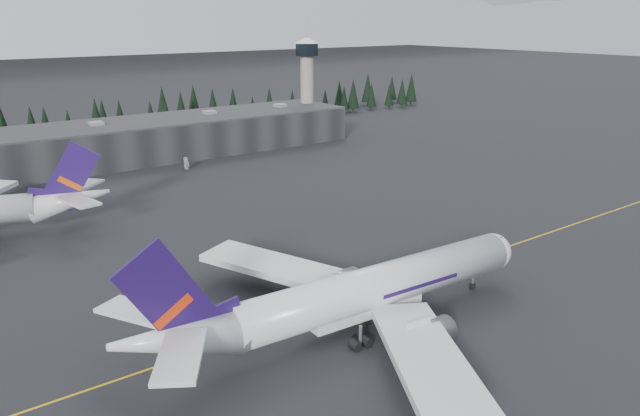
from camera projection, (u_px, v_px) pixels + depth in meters
ground at (387, 282)px, 112.15m from camera, size 1400.00×1400.00×0.00m
taxiline at (394, 285)px, 110.62m from camera, size 400.00×0.40×0.02m
terminal at (129, 141)px, 205.69m from camera, size 160.00×30.00×12.60m
control_tower at (307, 75)px, 246.09m from camera, size 10.00×10.00×37.70m
treeline at (92, 123)px, 233.57m from camera, size 360.00×20.00×15.00m
jet_main at (348, 296)px, 92.82m from camera, size 70.85×65.29×20.82m
gse_vehicle_b at (187, 167)px, 194.24m from camera, size 4.12×1.95×1.36m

